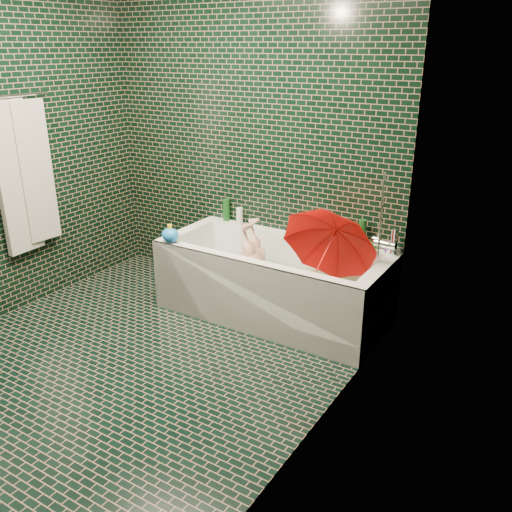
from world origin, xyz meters
The scene contains 20 objects.
floor centered at (0.00, 0.00, 0.00)m, with size 2.80×2.80×0.00m, color black.
wall_back centered at (0.00, 1.40, 1.25)m, with size 2.80×2.80×0.00m, color black.
wall_right centered at (1.30, 0.00, 1.25)m, with size 2.80×2.80×0.00m, color black.
bathtub centered at (0.45, 1.01, 0.21)m, with size 1.70×0.75×0.55m.
bath_mat centered at (0.45, 1.02, 0.16)m, with size 1.35×0.47×0.01m, color green.
water centered at (0.45, 1.02, 0.30)m, with size 1.48×0.53×0.00m, color silver.
towel_rail centered at (-1.25, 0.25, 1.60)m, with size 0.02×0.02×0.58m, color silver.
towel centered at (-1.24, 0.24, 1.03)m, with size 0.08×0.44×1.12m.
faucet centered at (1.26, 1.02, 0.77)m, with size 0.18×0.19×0.55m.
child centered at (0.34, 0.99, 0.31)m, with size 0.30×0.20×0.83m, color tan.
umbrella centered at (0.87, 0.98, 0.58)m, with size 0.66×0.66×0.58m, color red.
soap_bottle_a centered at (1.25, 1.33, 0.55)m, with size 0.11×0.11×0.28m, color white.
soap_bottle_b centered at (1.22, 1.34, 0.55)m, with size 0.08×0.09×0.19m, color #512079.
soap_bottle_c centered at (1.08, 1.37, 0.55)m, with size 0.14×0.14×0.17m, color #134417.
bottle_right_tall centered at (1.01, 1.33, 0.66)m, with size 0.06×0.06×0.22m, color #134417.
bottle_right_pump centered at (1.25, 1.31, 0.65)m, with size 0.05×0.05×0.19m, color silver.
bottle_left_tall centered at (-0.21, 1.37, 0.64)m, with size 0.06×0.06×0.18m, color #134417.
bottle_left_short centered at (-0.05, 1.33, 0.62)m, with size 0.05×0.05×0.14m, color white.
rubber_duck centered at (0.96, 1.33, 0.60)m, with size 0.13×0.11×0.10m.
bath_toy centered at (-0.26, 0.70, 0.61)m, with size 0.16×0.15×0.14m.
Camera 1 is at (2.30, -2.21, 1.94)m, focal length 38.00 mm.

